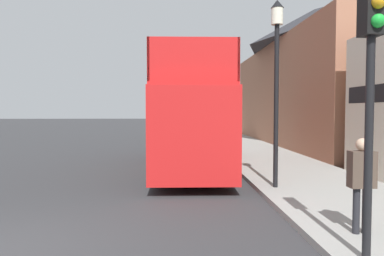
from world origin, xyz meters
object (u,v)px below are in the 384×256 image
(pedestrian_nearest, at_px, (362,176))
(tour_bus, at_px, (190,120))
(lamp_post_third, at_px, (212,96))
(lamp_post_nearest, at_px, (277,60))
(traffic_signal, at_px, (372,53))
(parked_car_ahead_of_bus, at_px, (192,136))
(lamp_post_second, at_px, (230,84))

(pedestrian_nearest, bearing_deg, tour_bus, 107.35)
(lamp_post_third, bearing_deg, lamp_post_nearest, -90.40)
(lamp_post_third, bearing_deg, traffic_signal, -90.51)
(parked_car_ahead_of_bus, xyz_separation_m, pedestrian_nearest, (2.11, -16.76, 0.46))
(parked_car_ahead_of_bus, height_order, lamp_post_third, lamp_post_third)
(pedestrian_nearest, xyz_separation_m, lamp_post_second, (-0.31, 12.92, 2.46))
(lamp_post_nearest, height_order, lamp_post_third, lamp_post_nearest)
(lamp_post_nearest, distance_m, lamp_post_second, 8.97)
(tour_bus, xyz_separation_m, traffic_signal, (2.11, -9.47, 1.19))
(pedestrian_nearest, relative_size, lamp_post_second, 0.33)
(traffic_signal, distance_m, lamp_post_third, 23.03)
(parked_car_ahead_of_bus, relative_size, lamp_post_nearest, 0.87)
(lamp_post_second, relative_size, lamp_post_third, 1.09)
(lamp_post_nearest, bearing_deg, parked_car_ahead_of_bus, 97.53)
(pedestrian_nearest, height_order, lamp_post_second, lamp_post_second)
(lamp_post_nearest, distance_m, lamp_post_third, 17.94)
(traffic_signal, bearing_deg, lamp_post_nearest, 89.12)
(pedestrian_nearest, distance_m, lamp_post_second, 13.16)
(lamp_post_second, xyz_separation_m, lamp_post_third, (0.02, 8.97, -0.25))
(pedestrian_nearest, bearing_deg, lamp_post_second, 91.38)
(traffic_signal, relative_size, lamp_post_second, 0.80)
(parked_car_ahead_of_bus, xyz_separation_m, lamp_post_third, (1.82, 5.13, 2.67))
(traffic_signal, height_order, lamp_post_second, lamp_post_second)
(tour_bus, bearing_deg, parked_car_ahead_of_bus, 88.07)
(traffic_signal, bearing_deg, tour_bus, 102.56)
(parked_car_ahead_of_bus, bearing_deg, lamp_post_nearest, -81.64)
(parked_car_ahead_of_bus, xyz_separation_m, traffic_signal, (1.61, -17.90, 2.41))
(parked_car_ahead_of_bus, bearing_deg, tour_bus, -92.53)
(traffic_signal, xyz_separation_m, lamp_post_third, (0.20, 23.03, 0.26))
(tour_bus, height_order, traffic_signal, tour_bus)
(lamp_post_second, distance_m, lamp_post_third, 8.97)
(traffic_signal, distance_m, lamp_post_second, 14.07)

